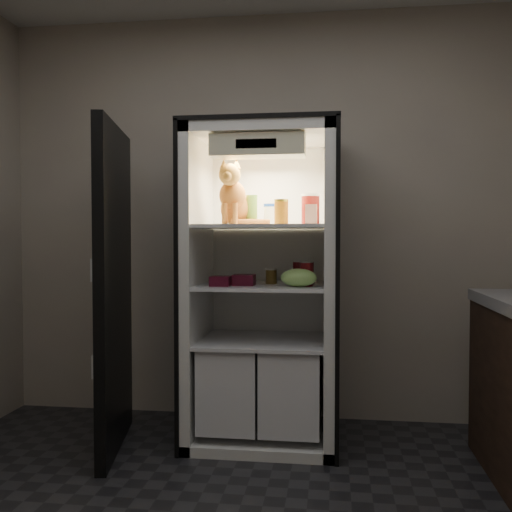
{
  "coord_description": "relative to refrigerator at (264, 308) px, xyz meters",
  "views": [
    {
      "loc": [
        0.41,
        -2.02,
        1.22
      ],
      "look_at": [
        -0.04,
        1.32,
        1.11
      ],
      "focal_mm": 40.0,
      "sensor_mm": 36.0,
      "label": 1
    }
  ],
  "objects": [
    {
      "name": "soda_can_a",
      "position": [
        0.21,
        0.04,
        0.21
      ],
      "size": [
        0.07,
        0.07,
        0.13
      ],
      "color": "black",
      "rests_on": "refrigerator"
    },
    {
      "name": "fridge_door",
      "position": [
        -0.84,
        -0.28,
        0.12
      ],
      "size": [
        0.23,
        0.86,
        1.85
      ],
      "rotation": [
        0.0,
        0.0,
        0.2
      ],
      "color": "black",
      "rests_on": "floor"
    },
    {
      "name": "berry_box_right",
      "position": [
        -0.1,
        -0.16,
        0.18
      ],
      "size": [
        0.12,
        0.12,
        0.06
      ],
      "primitive_type": "cube",
      "color": "#520D23",
      "rests_on": "refrigerator"
    },
    {
      "name": "salsa_jar",
      "position": [
        0.12,
        -0.13,
        0.57
      ],
      "size": [
        0.08,
        0.08,
        0.14
      ],
      "color": "maroon",
      "rests_on": "refrigerator"
    },
    {
      "name": "parmesan_shaker",
      "position": [
        -0.07,
        -0.06,
        0.59
      ],
      "size": [
        0.07,
        0.07,
        0.18
      ],
      "color": "#278F2B",
      "rests_on": "refrigerator"
    },
    {
      "name": "mayo_tub",
      "position": [
        0.04,
        0.06,
        0.56
      ],
      "size": [
        0.09,
        0.09,
        0.13
      ],
      "color": "white",
      "rests_on": "refrigerator"
    },
    {
      "name": "soda_can_b",
      "position": [
        0.26,
        -0.01,
        0.21
      ],
      "size": [
        0.07,
        0.07,
        0.13
      ],
      "color": "black",
      "rests_on": "refrigerator"
    },
    {
      "name": "cream_carton",
      "position": [
        0.29,
        -0.18,
        0.55
      ],
      "size": [
        0.07,
        0.07,
        0.11
      ],
      "primitive_type": "cube",
      "color": "white",
      "rests_on": "refrigerator"
    },
    {
      "name": "tabby_cat",
      "position": [
        -0.17,
        -0.07,
        0.64
      ],
      "size": [
        0.32,
        0.36,
        0.38
      ],
      "rotation": [
        0.0,
        0.0,
        -0.09
      ],
      "color": "#AF4816",
      "rests_on": "refrigerator"
    },
    {
      "name": "condiment_jar",
      "position": [
        0.05,
        -0.04,
        0.19
      ],
      "size": [
        0.07,
        0.07,
        0.09
      ],
      "color": "brown",
      "rests_on": "refrigerator"
    },
    {
      "name": "room_shell",
      "position": [
        0.0,
        -1.38,
        0.83
      ],
      "size": [
        3.6,
        3.6,
        3.6
      ],
      "color": "white",
      "rests_on": "floor"
    },
    {
      "name": "berry_box_left",
      "position": [
        -0.22,
        -0.23,
        0.18
      ],
      "size": [
        0.11,
        0.11,
        0.06
      ],
      "primitive_type": "cube",
      "color": "#520D23",
      "rests_on": "refrigerator"
    },
    {
      "name": "refrigerator",
      "position": [
        0.0,
        0.0,
        0.0
      ],
      "size": [
        0.9,
        0.72,
        1.88
      ],
      "color": "white",
      "rests_on": "floor"
    },
    {
      "name": "grape_bag",
      "position": [
        0.22,
        -0.21,
        0.2
      ],
      "size": [
        0.2,
        0.15,
        0.1
      ],
      "primitive_type": "ellipsoid",
      "color": "#83BF59",
      "rests_on": "refrigerator"
    },
    {
      "name": "soda_can_c",
      "position": [
        0.26,
        -0.16,
        0.22
      ],
      "size": [
        0.07,
        0.07,
        0.14
      ],
      "color": "black",
      "rests_on": "refrigerator"
    },
    {
      "name": "pepper_jar",
      "position": [
        0.28,
        -0.01,
        0.59
      ],
      "size": [
        0.11,
        0.11,
        0.18
      ],
      "color": "maroon",
      "rests_on": "refrigerator"
    }
  ]
}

